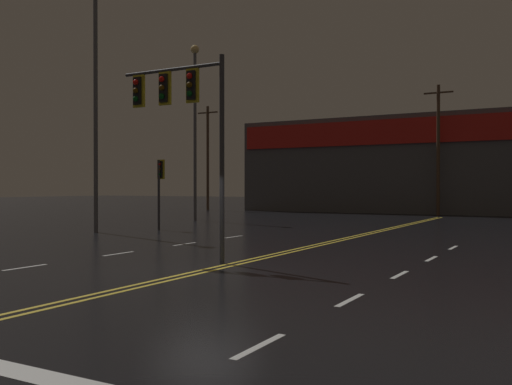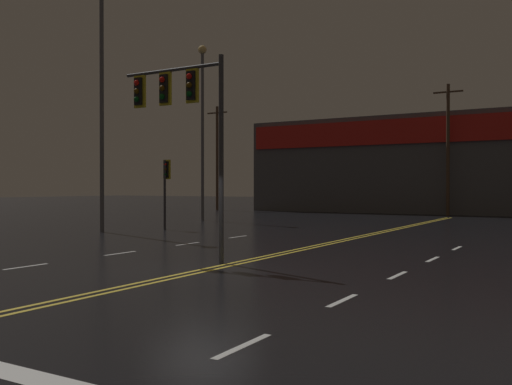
{
  "view_description": "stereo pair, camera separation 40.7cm",
  "coord_description": "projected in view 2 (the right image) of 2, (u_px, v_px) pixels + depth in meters",
  "views": [
    {
      "loc": [
        8.27,
        -12.15,
        2.16
      ],
      "look_at": [
        0.0,
        2.75,
        2.0
      ],
      "focal_mm": 40.0,
      "sensor_mm": 36.0,
      "label": 1
    },
    {
      "loc": [
        8.62,
        -11.95,
        2.16
      ],
      "look_at": [
        0.0,
        2.75,
        2.0
      ],
      "focal_mm": 40.0,
      "sensor_mm": 36.0,
      "label": 2
    }
  ],
  "objects": [
    {
      "name": "traffic_signal_corner_northwest",
      "position": [
        166.0,
        178.0,
        29.01
      ],
      "size": [
        0.42,
        0.36,
        3.56
      ],
      "color": "#38383D",
      "rests_on": "ground"
    },
    {
      "name": "ground_plane",
      "position": [
        202.0,
        271.0,
        14.69
      ],
      "size": [
        200.0,
        200.0,
        0.0
      ],
      "primitive_type": "plane",
      "color": "black"
    },
    {
      "name": "building_backdrop",
      "position": [
        471.0,
        165.0,
        47.9
      ],
      "size": [
        36.67,
        10.23,
        8.09
      ],
      "color": "#4C4C51",
      "rests_on": "ground"
    },
    {
      "name": "road_markings",
      "position": [
        196.0,
        281.0,
        13.11
      ],
      "size": [
        13.6,
        60.0,
        0.01
      ],
      "color": "gold",
      "rests_on": "ground"
    },
    {
      "name": "streetlight_near_right",
      "position": [
        202.0,
        112.0,
        37.01
      ],
      "size": [
        0.56,
        0.56,
        11.38
      ],
      "color": "#59595E",
      "rests_on": "ground"
    },
    {
      "name": "traffic_signal_median",
      "position": [
        179.0,
        104.0,
        16.83
      ],
      "size": [
        3.6,
        0.36,
        5.9
      ],
      "color": "#38383D",
      "rests_on": "ground"
    },
    {
      "name": "utility_pole_row",
      "position": [
        469.0,
        143.0,
        42.54
      ],
      "size": [
        45.56,
        0.26,
        11.6
      ],
      "color": "#4C3828",
      "rests_on": "ground"
    },
    {
      "name": "streetlight_far_right",
      "position": [
        102.0,
        78.0,
        27.31
      ],
      "size": [
        0.56,
        0.56,
        11.96
      ],
      "color": "#59595E",
      "rests_on": "ground"
    }
  ]
}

